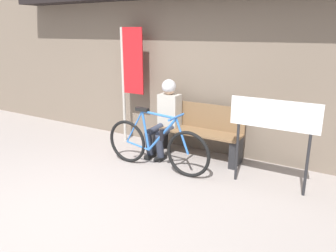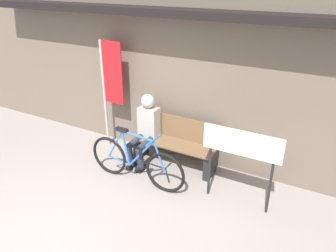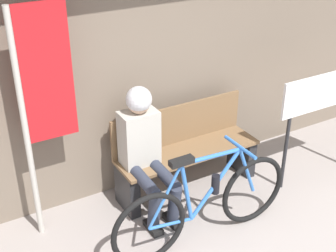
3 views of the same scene
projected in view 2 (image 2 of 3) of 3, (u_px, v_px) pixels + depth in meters
name	position (u px, v px, depth m)	size (l,w,h in m)	color
ground_plane	(51.00, 235.00, 4.15)	(24.00, 24.00, 0.00)	gray
storefront_wall	(155.00, 62.00, 5.54)	(12.00, 0.56, 3.20)	#756656
park_bench_near	(175.00, 145.00, 5.54)	(1.43, 0.42, 0.84)	brown
bicycle	(136.00, 162.00, 5.07)	(1.70, 0.40, 0.89)	black
person_seated	(146.00, 125.00, 5.54)	(0.34, 0.66, 1.21)	#2D3342
banner_pole	(110.00, 82.00, 5.77)	(0.45, 0.05, 2.00)	#B7B2A8
signboard	(241.00, 149.00, 4.37)	(1.09, 0.04, 1.15)	#232326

